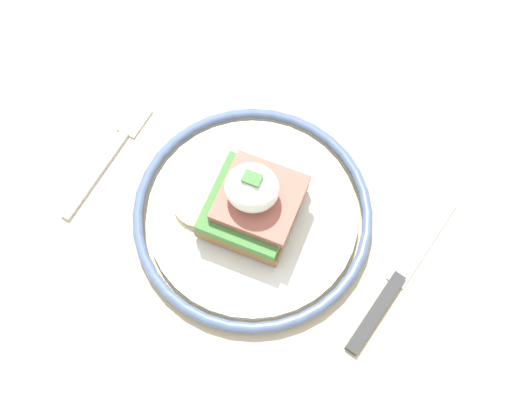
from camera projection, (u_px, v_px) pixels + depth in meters
name	position (u px, v px, depth m)	size (l,w,h in m)	color
ground_plane	(249.00, 359.00, 1.30)	(6.00, 6.00, 0.00)	#B2ADA3
dining_table	(244.00, 272.00, 0.72)	(1.03, 0.88, 0.73)	#C6B28E
plate	(256.00, 216.00, 0.62)	(0.23, 0.23, 0.02)	silver
sandwich	(254.00, 202.00, 0.59)	(0.12, 0.09, 0.08)	olive
fork	(110.00, 154.00, 0.65)	(0.03, 0.14, 0.00)	silver
knife	(394.00, 285.00, 0.60)	(0.06, 0.18, 0.01)	#2D2D2D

